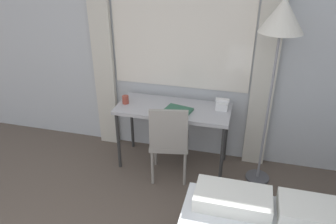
{
  "coord_description": "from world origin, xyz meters",
  "views": [
    {
      "loc": [
        0.88,
        -0.65,
        2.31
      ],
      "look_at": [
        0.2,
        2.01,
        0.88
      ],
      "focal_mm": 35.0,
      "sensor_mm": 36.0,
      "label": 1
    }
  ],
  "objects_px": {
    "desk": "(173,113)",
    "telephone": "(222,104)",
    "standing_lamp": "(281,25)",
    "book": "(178,110)",
    "mug": "(125,100)",
    "desk_chair": "(169,139)"
  },
  "relations": [
    {
      "from": "desk_chair",
      "to": "book",
      "type": "bearing_deg",
      "value": 66.23
    },
    {
      "from": "telephone",
      "to": "mug",
      "type": "relative_size",
      "value": 1.8
    },
    {
      "from": "standing_lamp",
      "to": "book",
      "type": "distance_m",
      "value": 1.29
    },
    {
      "from": "desk",
      "to": "book",
      "type": "height_order",
      "value": "book"
    },
    {
      "from": "desk_chair",
      "to": "standing_lamp",
      "type": "distance_m",
      "value": 1.52
    },
    {
      "from": "desk_chair",
      "to": "telephone",
      "type": "distance_m",
      "value": 0.68
    },
    {
      "from": "desk",
      "to": "book",
      "type": "distance_m",
      "value": 0.13
    },
    {
      "from": "mug",
      "to": "desk",
      "type": "bearing_deg",
      "value": 3.83
    },
    {
      "from": "desk",
      "to": "telephone",
      "type": "bearing_deg",
      "value": 12.38
    },
    {
      "from": "desk",
      "to": "standing_lamp",
      "type": "bearing_deg",
      "value": -2.87
    },
    {
      "from": "desk_chair",
      "to": "telephone",
      "type": "height_order",
      "value": "desk_chair"
    },
    {
      "from": "desk",
      "to": "standing_lamp",
      "type": "relative_size",
      "value": 0.64
    },
    {
      "from": "desk",
      "to": "mug",
      "type": "relative_size",
      "value": 13.7
    },
    {
      "from": "desk",
      "to": "mug",
      "type": "distance_m",
      "value": 0.54
    },
    {
      "from": "telephone",
      "to": "desk_chair",
      "type": "bearing_deg",
      "value": -141.13
    },
    {
      "from": "desk_chair",
      "to": "telephone",
      "type": "xyz_separation_m",
      "value": [
        0.48,
        0.39,
        0.27
      ]
    },
    {
      "from": "telephone",
      "to": "book",
      "type": "relative_size",
      "value": 0.52
    },
    {
      "from": "desk",
      "to": "desk_chair",
      "type": "bearing_deg",
      "value": -84.84
    },
    {
      "from": "standing_lamp",
      "to": "mug",
      "type": "relative_size",
      "value": 21.32
    },
    {
      "from": "telephone",
      "to": "standing_lamp",
      "type": "bearing_deg",
      "value": -19.27
    },
    {
      "from": "desk",
      "to": "mug",
      "type": "height_order",
      "value": "mug"
    },
    {
      "from": "desk",
      "to": "standing_lamp",
      "type": "distance_m",
      "value": 1.4
    }
  ]
}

